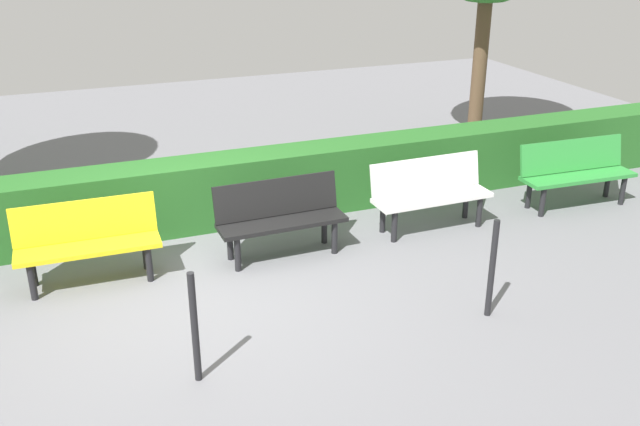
% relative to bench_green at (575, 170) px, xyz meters
% --- Properties ---
extents(ground_plane, '(19.87, 19.87, 0.00)m').
position_rel_bench_green_xyz_m(ground_plane, '(5.10, 0.54, -0.48)').
color(ground_plane, slate).
extents(bench_green, '(1.57, 0.53, 0.86)m').
position_rel_bench_green_xyz_m(bench_green, '(0.00, 0.00, 0.00)').
color(bench_green, '#2D8C38').
rests_on(bench_green, ground_plane).
extents(bench_white, '(1.49, 0.48, 0.86)m').
position_rel_bench_green_xyz_m(bench_white, '(2.16, -0.04, -0.00)').
color(bench_white, white).
rests_on(bench_white, ground_plane).
extents(bench_black, '(1.45, 0.49, 0.86)m').
position_rel_bench_green_xyz_m(bench_black, '(4.09, 0.01, -0.00)').
color(bench_black, black).
rests_on(bench_black, ground_plane).
extents(bench_yellow, '(1.46, 0.48, 0.86)m').
position_rel_bench_green_xyz_m(bench_yellow, '(6.15, -0.11, -0.00)').
color(bench_yellow, yellow).
rests_on(bench_yellow, ground_plane).
extents(hedge_row, '(15.87, 0.58, 0.85)m').
position_rel_bench_green_xyz_m(hedge_row, '(4.14, -1.11, -0.06)').
color(hedge_row, '#266023').
rests_on(hedge_row, ground_plane).
extents(railing_post_mid, '(0.06, 0.06, 1.00)m').
position_rel_bench_green_xyz_m(railing_post_mid, '(2.65, 2.01, 0.02)').
color(railing_post_mid, black).
rests_on(railing_post_mid, ground_plane).
extents(railing_post_far, '(0.06, 0.06, 1.00)m').
position_rel_bench_green_xyz_m(railing_post_far, '(5.48, 2.01, 0.02)').
color(railing_post_far, black).
rests_on(railing_post_far, ground_plane).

